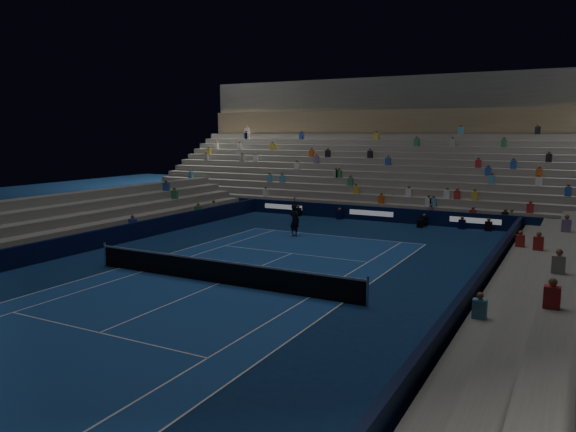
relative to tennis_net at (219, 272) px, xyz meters
The scene contains 10 objects.
ground 0.50m from the tennis_net, ahead, with size 90.00×90.00×0.00m, color #0C244D.
court_surface 0.50m from the tennis_net, ahead, with size 10.97×23.77×0.01m, color navy.
sponsor_barrier_far 18.50m from the tennis_net, 90.00° to the left, with size 44.00×0.25×1.00m, color black.
sponsor_barrier_east 9.70m from the tennis_net, ahead, with size 0.25×37.00×1.00m, color black.
sponsor_barrier_west 9.70m from the tennis_net, behind, with size 0.25×37.00×1.00m, color black.
grandstand_main 28.05m from the tennis_net, 90.00° to the left, with size 44.00×15.20×11.20m.
grandstand_west 13.17m from the tennis_net, behind, with size 5.00×37.00×2.50m.
tennis_net is the anchor object (origin of this frame).
tennis_player 10.94m from the tennis_net, 100.96° to the left, with size 0.70×0.46×1.93m, color black.
broadcast_camera 17.79m from the tennis_net, 77.97° to the left, with size 0.49×0.89×0.54m.
Camera 1 is at (12.81, -18.03, 6.14)m, focal length 34.40 mm.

